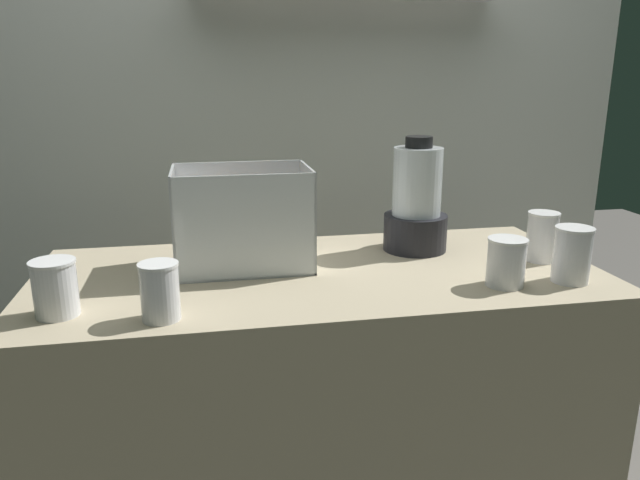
# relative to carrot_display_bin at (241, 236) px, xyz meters

# --- Properties ---
(counter) EXTENTS (1.40, 0.64, 0.90)m
(counter) POSITION_rel_carrot_display_bin_xyz_m (0.19, -0.08, -0.53)
(counter) COLOR tan
(counter) RESTS_ON ground_plane
(back_wall_unit) EXTENTS (2.60, 0.24, 2.50)m
(back_wall_unit) POSITION_rel_carrot_display_bin_xyz_m (0.19, 0.69, 0.29)
(back_wall_unit) COLOR silver
(back_wall_unit) RESTS_ON ground_plane
(carrot_display_bin) EXTENTS (0.34, 0.22, 0.25)m
(carrot_display_bin) POSITION_rel_carrot_display_bin_xyz_m (0.00, 0.00, 0.00)
(carrot_display_bin) COLOR white
(carrot_display_bin) RESTS_ON counter
(blender_pitcher) EXTENTS (0.18, 0.18, 0.31)m
(blender_pitcher) POSITION_rel_carrot_display_bin_xyz_m (0.48, 0.06, 0.05)
(blender_pitcher) COLOR black
(blender_pitcher) RESTS_ON counter
(juice_cup_mango_far_left) EXTENTS (0.09, 0.09, 0.12)m
(juice_cup_mango_far_left) POSITION_rel_carrot_display_bin_xyz_m (-0.39, -0.25, -0.03)
(juice_cup_mango_far_left) COLOR white
(juice_cup_mango_far_left) RESTS_ON counter
(juice_cup_mango_left) EXTENTS (0.08, 0.08, 0.12)m
(juice_cup_mango_left) POSITION_rel_carrot_display_bin_xyz_m (-0.18, -0.32, -0.03)
(juice_cup_mango_left) COLOR white
(juice_cup_mango_left) RESTS_ON counter
(juice_cup_pomegranate_middle) EXTENTS (0.09, 0.09, 0.11)m
(juice_cup_pomegranate_middle) POSITION_rel_carrot_display_bin_xyz_m (0.59, -0.26, -0.03)
(juice_cup_pomegranate_middle) COLOR white
(juice_cup_pomegranate_middle) RESTS_ON counter
(juice_cup_pomegranate_right) EXTENTS (0.09, 0.09, 0.13)m
(juice_cup_pomegranate_right) POSITION_rel_carrot_display_bin_xyz_m (0.76, -0.27, -0.02)
(juice_cup_pomegranate_right) COLOR white
(juice_cup_pomegranate_right) RESTS_ON counter
(juice_cup_pomegranate_far_right) EXTENTS (0.08, 0.08, 0.13)m
(juice_cup_pomegranate_far_right) POSITION_rel_carrot_display_bin_xyz_m (0.78, -0.10, -0.02)
(juice_cup_pomegranate_far_right) COLOR white
(juice_cup_pomegranate_far_right) RESTS_ON counter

